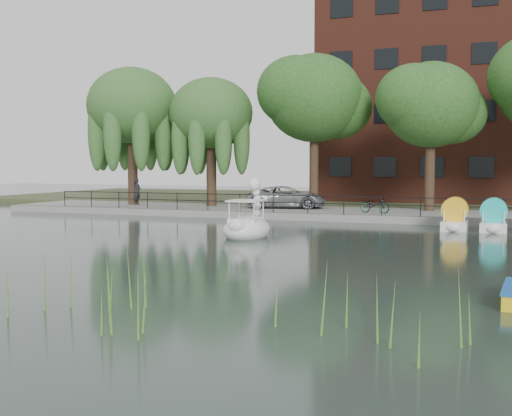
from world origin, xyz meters
The scene contains 15 objects.
ground_plane centered at (0.00, 0.00, 0.00)m, with size 120.00×120.00×0.00m, color #32423D.
promenade centered at (0.00, 16.00, 0.20)m, with size 40.00×6.00×0.40m, color gray.
kerb centered at (0.00, 13.05, 0.20)m, with size 40.00×0.25×0.40m, color gray.
land_strip centered at (0.00, 30.00, 0.18)m, with size 60.00×22.00×0.36m, color #47512D.
railing centered at (0.00, 13.25, 1.15)m, with size 32.00×0.05×1.00m.
apartment_building centered at (7.00, 29.97, 9.36)m, with size 20.00×10.07×18.00m.
willow_left centered at (-13.00, 16.50, 6.87)m, with size 5.88×5.88×9.01m.
willow_mid centered at (-7.50, 17.00, 6.25)m, with size 5.32×5.32×8.15m.
broadleaf_center centered at (-1.00, 18.00, 7.06)m, with size 6.00×6.00×9.25m.
broadleaf_right centered at (6.00, 17.50, 6.39)m, with size 5.40×5.40×8.32m.
minivan centered at (-2.32, 16.62, 1.17)m, with size 5.54×2.55×1.54m, color gray.
bicycle centered at (3.39, 14.70, 0.90)m, with size 1.72×0.60×1.00m, color gray.
pedestrian centered at (-12.46, 16.14, 1.39)m, with size 0.71×0.48×1.98m, color black.
swan_boat centered at (-0.17, 4.73, 0.54)m, with size 1.94×3.08×2.49m.
reed_bank centered at (2.00, -9.50, 0.60)m, with size 24.00×2.40×1.20m.
Camera 1 is at (9.75, -20.31, 3.12)m, focal length 45.00 mm.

